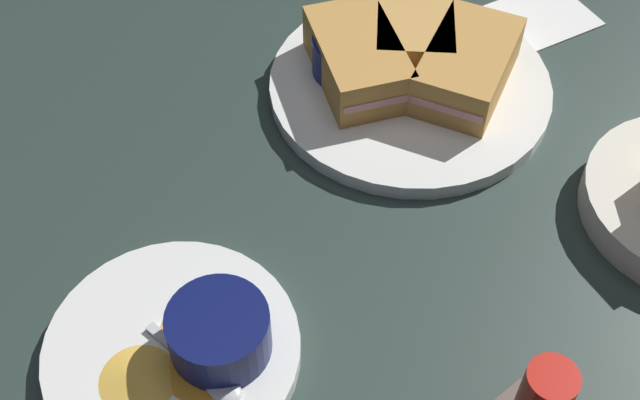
{
  "coord_description": "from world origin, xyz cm",
  "views": [
    {
      "loc": [
        36.17,
        36.08,
        58.95
      ],
      "look_at": [
        7.66,
        0.57,
        3.0
      ],
      "focal_mm": 46.94,
      "sensor_mm": 36.0,
      "label": 1
    }
  ],
  "objects_px": {
    "sandwich_half_far": "(414,27)",
    "spoon_by_gravy_ramekin": "(211,378)",
    "plate_sandwich_main": "(410,87)",
    "spoon_by_dark_ramekin": "(405,64)",
    "sandwich_half_extra": "(358,59)",
    "sandwich_half_near": "(467,66)",
    "ramekin_light_gravy": "(219,332)",
    "ramekin_dark_sauce": "(349,53)",
    "plate_chips_companion": "(173,351)"
  },
  "relations": [
    {
      "from": "sandwich_half_extra",
      "to": "sandwich_half_far",
      "type": "bearing_deg",
      "value": -179.58
    },
    {
      "from": "ramekin_light_gravy",
      "to": "spoon_by_gravy_ramekin",
      "type": "bearing_deg",
      "value": 40.09
    },
    {
      "from": "plate_chips_companion",
      "to": "sandwich_half_near",
      "type": "bearing_deg",
      "value": -170.14
    },
    {
      "from": "ramekin_dark_sauce",
      "to": "spoon_by_dark_ramekin",
      "type": "distance_m",
      "value": 0.06
    },
    {
      "from": "sandwich_half_near",
      "to": "spoon_by_dark_ramekin",
      "type": "relative_size",
      "value": 1.68
    },
    {
      "from": "sandwich_half_extra",
      "to": "spoon_by_gravy_ramekin",
      "type": "height_order",
      "value": "sandwich_half_extra"
    },
    {
      "from": "ramekin_light_gravy",
      "to": "spoon_by_gravy_ramekin",
      "type": "height_order",
      "value": "ramekin_light_gravy"
    },
    {
      "from": "sandwich_half_extra",
      "to": "plate_chips_companion",
      "type": "xyz_separation_m",
      "value": [
        0.31,
        0.14,
        -0.03
      ]
    },
    {
      "from": "sandwich_half_near",
      "to": "sandwich_half_far",
      "type": "height_order",
      "value": "same"
    },
    {
      "from": "plate_sandwich_main",
      "to": "plate_chips_companion",
      "type": "bearing_deg",
      "value": 16.76
    },
    {
      "from": "sandwich_half_far",
      "to": "spoon_by_gravy_ramekin",
      "type": "relative_size",
      "value": 1.48
    },
    {
      "from": "sandwich_half_extra",
      "to": "spoon_by_dark_ramekin",
      "type": "height_order",
      "value": "sandwich_half_extra"
    },
    {
      "from": "plate_sandwich_main",
      "to": "sandwich_half_extra",
      "type": "distance_m",
      "value": 0.06
    },
    {
      "from": "sandwich_half_far",
      "to": "spoon_by_gravy_ramekin",
      "type": "distance_m",
      "value": 0.42
    },
    {
      "from": "sandwich_half_extra",
      "to": "spoon_by_gravy_ramekin",
      "type": "distance_m",
      "value": 0.36
    },
    {
      "from": "spoon_by_dark_ramekin",
      "to": "plate_chips_companion",
      "type": "xyz_separation_m",
      "value": [
        0.36,
        0.12,
        -0.01
      ]
    },
    {
      "from": "plate_sandwich_main",
      "to": "ramekin_dark_sauce",
      "type": "distance_m",
      "value": 0.07
    },
    {
      "from": "sandwich_half_extra",
      "to": "spoon_by_dark_ramekin",
      "type": "bearing_deg",
      "value": 158.39
    },
    {
      "from": "sandwich_half_far",
      "to": "sandwich_half_extra",
      "type": "bearing_deg",
      "value": 0.42
    },
    {
      "from": "plate_sandwich_main",
      "to": "spoon_by_gravy_ramekin",
      "type": "height_order",
      "value": "spoon_by_gravy_ramekin"
    },
    {
      "from": "sandwich_half_near",
      "to": "ramekin_light_gravy",
      "type": "height_order",
      "value": "sandwich_half_near"
    },
    {
      "from": "sandwich_half_near",
      "to": "plate_chips_companion",
      "type": "distance_m",
      "value": 0.39
    },
    {
      "from": "ramekin_dark_sauce",
      "to": "spoon_by_dark_ramekin",
      "type": "height_order",
      "value": "ramekin_dark_sauce"
    },
    {
      "from": "sandwich_half_extra",
      "to": "spoon_by_gravy_ramekin",
      "type": "relative_size",
      "value": 1.5
    },
    {
      "from": "sandwich_half_far",
      "to": "sandwich_half_extra",
      "type": "relative_size",
      "value": 0.99
    },
    {
      "from": "spoon_by_dark_ramekin",
      "to": "ramekin_dark_sauce",
      "type": "bearing_deg",
      "value": -34.38
    },
    {
      "from": "plate_sandwich_main",
      "to": "spoon_by_gravy_ramekin",
      "type": "relative_size",
      "value": 2.84
    },
    {
      "from": "sandwich_half_far",
      "to": "ramekin_light_gravy",
      "type": "height_order",
      "value": "sandwich_half_far"
    },
    {
      "from": "ramekin_light_gravy",
      "to": "spoon_by_dark_ramekin",
      "type": "bearing_deg",
      "value": -155.59
    },
    {
      "from": "ramekin_dark_sauce",
      "to": "spoon_by_dark_ramekin",
      "type": "relative_size",
      "value": 0.82
    },
    {
      "from": "sandwich_half_far",
      "to": "ramekin_light_gravy",
      "type": "bearing_deg",
      "value": 25.32
    },
    {
      "from": "spoon_by_gravy_ramekin",
      "to": "ramekin_dark_sauce",
      "type": "bearing_deg",
      "value": -146.54
    },
    {
      "from": "plate_sandwich_main",
      "to": "ramekin_dark_sauce",
      "type": "relative_size",
      "value": 3.83
    },
    {
      "from": "spoon_by_dark_ramekin",
      "to": "ramekin_light_gravy",
      "type": "xyz_separation_m",
      "value": [
        0.33,
        0.15,
        0.02
      ]
    },
    {
      "from": "ramekin_dark_sauce",
      "to": "ramekin_light_gravy",
      "type": "distance_m",
      "value": 0.33
    },
    {
      "from": "plate_sandwich_main",
      "to": "ramekin_light_gravy",
      "type": "distance_m",
      "value": 0.35
    },
    {
      "from": "plate_sandwich_main",
      "to": "spoon_by_dark_ramekin",
      "type": "height_order",
      "value": "spoon_by_dark_ramekin"
    },
    {
      "from": "ramekin_dark_sauce",
      "to": "ramekin_light_gravy",
      "type": "height_order",
      "value": "ramekin_light_gravy"
    },
    {
      "from": "sandwich_half_far",
      "to": "plate_chips_companion",
      "type": "distance_m",
      "value": 0.41
    },
    {
      "from": "sandwich_half_far",
      "to": "ramekin_dark_sauce",
      "type": "bearing_deg",
      "value": -9.72
    },
    {
      "from": "plate_sandwich_main",
      "to": "spoon_by_gravy_ramekin",
      "type": "bearing_deg",
      "value": 23.61
    },
    {
      "from": "sandwich_half_far",
      "to": "ramekin_dark_sauce",
      "type": "distance_m",
      "value": 0.08
    },
    {
      "from": "sandwich_half_extra",
      "to": "plate_chips_companion",
      "type": "bearing_deg",
      "value": 24.71
    },
    {
      "from": "spoon_by_dark_ramekin",
      "to": "spoon_by_gravy_ramekin",
      "type": "height_order",
      "value": "same"
    },
    {
      "from": "sandwich_half_far",
      "to": "ramekin_dark_sauce",
      "type": "xyz_separation_m",
      "value": [
        0.08,
        -0.01,
        -0.0
      ]
    },
    {
      "from": "sandwich_half_near",
      "to": "sandwich_half_extra",
      "type": "bearing_deg",
      "value": -44.58
    },
    {
      "from": "sandwich_half_far",
      "to": "ramekin_dark_sauce",
      "type": "height_order",
      "value": "sandwich_half_far"
    },
    {
      "from": "ramekin_dark_sauce",
      "to": "plate_sandwich_main",
      "type": "bearing_deg",
      "value": 126.42
    },
    {
      "from": "sandwich_half_extra",
      "to": "spoon_by_gravy_ramekin",
      "type": "bearing_deg",
      "value": 31.69
    },
    {
      "from": "plate_chips_companion",
      "to": "spoon_by_gravy_ramekin",
      "type": "height_order",
      "value": "spoon_by_gravy_ramekin"
    }
  ]
}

